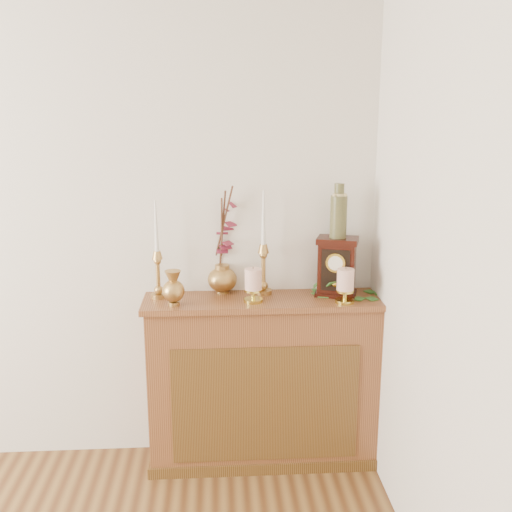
{
  "coord_description": "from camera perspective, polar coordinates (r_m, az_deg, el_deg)",
  "views": [
    {
      "loc": [
        1.17,
        -0.84,
        1.88
      ],
      "look_at": [
        1.36,
        2.05,
        1.17
      ],
      "focal_mm": 42.0,
      "sensor_mm": 36.0,
      "label": 1
    }
  ],
  "objects": [
    {
      "name": "mantel_clock",
      "position": [
        3.14,
        7.69,
        -1.06
      ],
      "size": [
        0.24,
        0.2,
        0.31
      ],
      "rotation": [
        0.0,
        0.0,
        -0.31
      ],
      "color": "black",
      "rests_on": "console_shelf"
    },
    {
      "name": "bud_vase",
      "position": [
        2.99,
        -7.88,
        -3.09
      ],
      "size": [
        0.11,
        0.11,
        0.18
      ],
      "rotation": [
        0.0,
        0.0,
        -0.22
      ],
      "color": "tan",
      "rests_on": "console_shelf"
    },
    {
      "name": "ceramic_vase",
      "position": [
        3.08,
        7.87,
        4.03
      ],
      "size": [
        0.09,
        0.09,
        0.28
      ],
      "rotation": [
        0.0,
        0.0,
        -0.31
      ],
      "color": "#172E20",
      "rests_on": "mantel_clock"
    },
    {
      "name": "ivy_garland",
      "position": [
        3.17,
        8.06,
        -3.48
      ],
      "size": [
        0.54,
        0.17,
        0.09
      ],
      "rotation": [
        0.0,
        0.0,
        0.39
      ],
      "color": "#326A28",
      "rests_on": "console_shelf"
    },
    {
      "name": "candlestick_center",
      "position": [
        3.13,
        0.71,
        -0.47
      ],
      "size": [
        0.09,
        0.09,
        0.55
      ],
      "rotation": [
        0.0,
        0.0,
        0.32
      ],
      "color": "tan",
      "rests_on": "console_shelf"
    },
    {
      "name": "console_shelf",
      "position": [
        3.29,
        0.68,
        -12.26
      ],
      "size": [
        1.24,
        0.34,
        0.93
      ],
      "color": "brown",
      "rests_on": "ground"
    },
    {
      "name": "pillar_candle_left",
      "position": [
        3.02,
        -0.27,
        -2.64
      ],
      "size": [
        0.1,
        0.1,
        0.19
      ],
      "rotation": [
        0.0,
        0.0,
        0.33
      ],
      "color": "gold",
      "rests_on": "console_shelf"
    },
    {
      "name": "candlestick_left",
      "position": [
        3.11,
        -9.34,
        -1.01
      ],
      "size": [
        0.08,
        0.08,
        0.51
      ],
      "rotation": [
        0.0,
        0.0,
        -0.21
      ],
      "color": "tan",
      "rests_on": "console_shelf"
    },
    {
      "name": "pillar_candle_right",
      "position": [
        3.04,
        8.5,
        -2.65
      ],
      "size": [
        0.1,
        0.1,
        0.19
      ],
      "rotation": [
        0.0,
        0.0,
        -0.23
      ],
      "color": "gold",
      "rests_on": "console_shelf"
    },
    {
      "name": "ginger_jar",
      "position": [
        3.17,
        -2.96,
        1.17
      ],
      "size": [
        0.24,
        0.25,
        0.58
      ],
      "rotation": [
        0.0,
        0.0,
        0.39
      ],
      "color": "tan",
      "rests_on": "console_shelf"
    }
  ]
}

